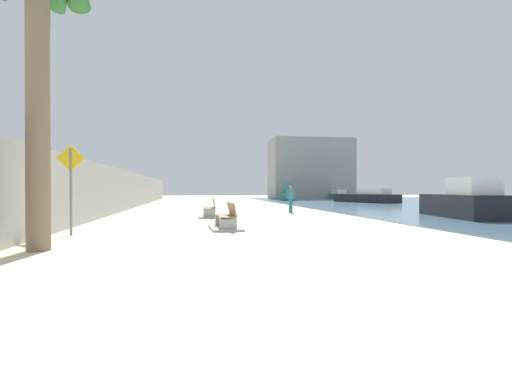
# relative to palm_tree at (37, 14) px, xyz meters

# --- Properties ---
(ground_plane) EXTENTS (120.00, 120.00, 0.00)m
(ground_plane) POSITION_rel_palm_tree_xyz_m (6.26, 17.29, -5.62)
(ground_plane) COLOR beige
(seawall) EXTENTS (0.80, 64.00, 2.73)m
(seawall) POSITION_rel_palm_tree_xyz_m (-1.24, 17.29, -4.26)
(seawall) COLOR #9E9E99
(seawall) RESTS_ON ground
(palm_tree) EXTENTS (2.87, 2.81, 7.58)m
(palm_tree) POSITION_rel_palm_tree_xyz_m (0.00, 0.00, 0.00)
(palm_tree) COLOR #7A6651
(palm_tree) RESTS_ON ground
(bench_near) EXTENTS (1.18, 2.14, 0.98)m
(bench_near) POSITION_rel_palm_tree_xyz_m (4.86, 4.10, -5.39)
(bench_near) COLOR #9E9E99
(bench_near) RESTS_ON ground
(bench_far) EXTENTS (1.18, 2.14, 0.98)m
(bench_far) POSITION_rel_palm_tree_xyz_m (4.53, 10.07, -5.39)
(bench_far) COLOR #9E9E99
(bench_far) RESTS_ON ground
(person_walking) EXTENTS (0.53, 0.23, 1.69)m
(person_walking) POSITION_rel_palm_tree_xyz_m (9.71, 13.39, -4.64)
(person_walking) COLOR teal
(person_walking) RESTS_ON ground
(boat_mid_bay) EXTENTS (5.01, 7.73, 1.49)m
(boat_mid_bay) POSITION_rel_palm_tree_xyz_m (22.09, 28.44, -5.01)
(boat_mid_bay) COLOR black
(boat_mid_bay) RESTS_ON water_bay
(boat_far_right) EXTENTS (2.83, 4.74, 2.18)m
(boat_far_right) POSITION_rel_palm_tree_xyz_m (15.54, 37.18, -4.79)
(boat_far_right) COLOR #337060
(boat_far_right) RESTS_ON water_bay
(boat_nearest) EXTENTS (3.02, 5.84, 2.01)m
(boat_nearest) POSITION_rel_palm_tree_xyz_m (17.15, 7.32, -4.82)
(boat_nearest) COLOR black
(boat_nearest) RESTS_ON water_bay
(boat_far_left) EXTENTS (2.77, 7.82, 1.37)m
(boat_far_left) POSITION_rel_palm_tree_xyz_m (23.89, 42.99, -5.07)
(boat_far_left) COLOR #337060
(boat_far_left) RESTS_ON water_bay
(pedestrian_sign) EXTENTS (0.85, 0.08, 2.86)m
(pedestrian_sign) POSITION_rel_palm_tree_xyz_m (-0.15, 3.00, -3.85)
(pedestrian_sign) COLOR slate
(pedestrian_sign) RESTS_ON ground
(harbor_building) EXTENTS (12.00, 6.00, 8.92)m
(harbor_building) POSITION_rel_palm_tree_xyz_m (21.11, 45.29, -1.16)
(harbor_building) COLOR gray
(harbor_building) RESTS_ON ground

